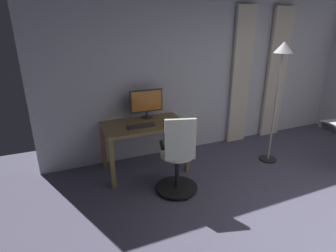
% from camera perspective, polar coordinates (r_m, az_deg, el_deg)
% --- Properties ---
extents(back_room_partition, '(5.90, 0.10, 2.82)m').
position_cam_1_polar(back_room_partition, '(4.81, 9.38, 12.09)').
color(back_room_partition, silver).
rests_on(back_room_partition, ground).
extents(curtain_left_panel, '(0.44, 0.06, 2.45)m').
position_cam_1_polar(curtain_left_panel, '(5.62, 22.23, 10.11)').
color(curtain_left_panel, beige).
rests_on(curtain_left_panel, ground).
extents(curtain_right_panel, '(0.39, 0.06, 2.45)m').
position_cam_1_polar(curtain_right_panel, '(5.07, 15.37, 9.92)').
color(curtain_right_panel, beige).
rests_on(curtain_right_panel, ground).
extents(desk, '(1.21, 0.72, 0.76)m').
position_cam_1_polar(desk, '(3.95, -5.11, -0.90)').
color(desk, olive).
rests_on(desk, ground).
extents(office_chair, '(0.56, 0.56, 1.09)m').
position_cam_1_polar(office_chair, '(3.41, 2.18, -7.08)').
color(office_chair, black).
rests_on(office_chair, ground).
extents(computer_monitor, '(0.52, 0.18, 0.44)m').
position_cam_1_polar(computer_monitor, '(4.09, -4.64, 5.17)').
color(computer_monitor, '#333338').
rests_on(computer_monitor, desk).
extents(computer_keyboard, '(0.39, 0.12, 0.02)m').
position_cam_1_polar(computer_keyboard, '(3.78, -5.80, 0.02)').
color(computer_keyboard, '#333338').
rests_on(computer_keyboard, desk).
extents(computer_mouse, '(0.06, 0.10, 0.04)m').
position_cam_1_polar(computer_mouse, '(3.76, -0.54, 0.14)').
color(computer_mouse, '#232328').
rests_on(computer_mouse, desk).
extents(cell_phone_by_monitor, '(0.13, 0.16, 0.01)m').
position_cam_1_polar(cell_phone_by_monitor, '(3.96, 0.01, 0.98)').
color(cell_phone_by_monitor, black).
rests_on(cell_phone_by_monitor, desk).
extents(mug_tea, '(0.13, 0.08, 0.09)m').
position_cam_1_polar(mug_tea, '(3.84, 3.43, 0.96)').
color(mug_tea, gold).
rests_on(mug_tea, desk).
extents(floor_lamp, '(0.28, 0.28, 1.90)m').
position_cam_1_polar(floor_lamp, '(4.35, 23.08, 11.19)').
color(floor_lamp, black).
rests_on(floor_lamp, ground).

